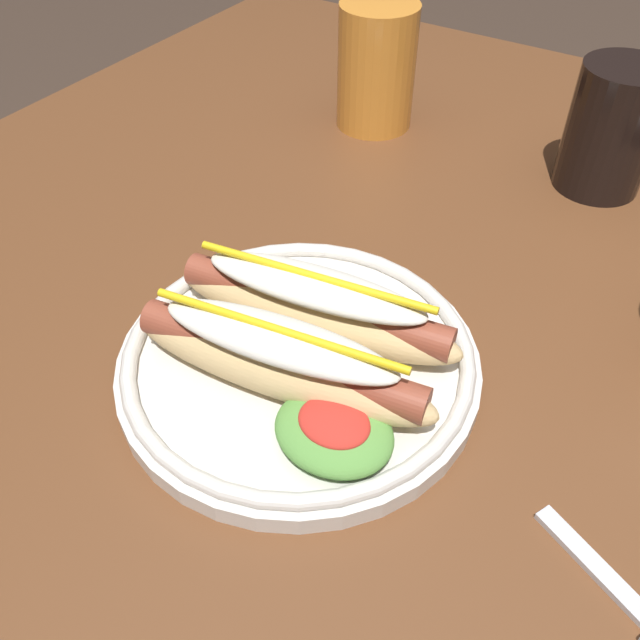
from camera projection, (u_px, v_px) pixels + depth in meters
name	position (u px, v px, depth m)	size (l,w,h in m)	color
ground_plane	(380.00, 620.00, 1.11)	(8.00, 8.00, 0.00)	#3D2D23
dining_table	(421.00, 351.00, 0.66)	(1.14, 1.10, 0.74)	brown
hot_dog_plate	(300.00, 351.00, 0.50)	(0.27, 0.27, 0.08)	silver
fork	(633.00, 605.00, 0.38)	(0.12, 0.07, 0.00)	silver
soda_cup	(611.00, 129.00, 0.66)	(0.09, 0.09, 0.13)	black
extra_cup	(376.00, 67.00, 0.76)	(0.09, 0.09, 0.14)	orange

